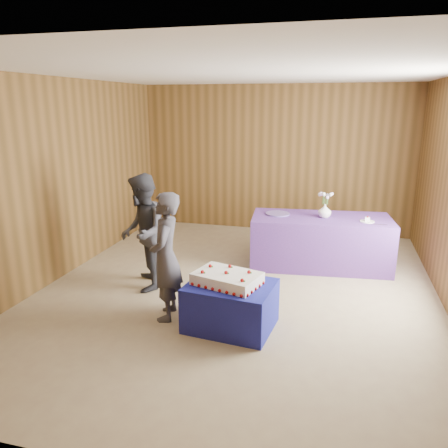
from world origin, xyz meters
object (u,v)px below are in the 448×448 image
(guest_left, at_px, (166,257))
(serving_table, at_px, (320,242))
(vase, at_px, (325,211))
(sheet_cake, at_px, (227,278))
(guest_right, at_px, (143,233))
(cake_table, at_px, (231,306))

(guest_left, bearing_deg, serving_table, 130.84)
(serving_table, distance_m, vase, 0.48)
(sheet_cake, distance_m, guest_right, 1.51)
(cake_table, xyz_separation_m, guest_right, (-1.35, 0.74, 0.51))
(cake_table, relative_size, guest_left, 0.62)
(serving_table, height_order, guest_left, guest_left)
(vase, xyz_separation_m, guest_right, (-2.22, -1.41, -0.09))
(cake_table, bearing_deg, guest_right, 157.69)
(cake_table, bearing_deg, serving_table, 75.30)
(serving_table, xyz_separation_m, sheet_cake, (-0.87, -2.16, 0.19))
(vase, relative_size, guest_right, 0.13)
(cake_table, height_order, sheet_cake, sheet_cake)
(sheet_cake, bearing_deg, cake_table, 19.11)
(cake_table, height_order, guest_left, guest_left)
(serving_table, distance_m, sheet_cake, 2.34)
(cake_table, bearing_deg, sheet_cake, -170.15)
(guest_left, height_order, guest_right, guest_right)
(sheet_cake, distance_m, vase, 2.35)
(guest_right, bearing_deg, vase, 100.63)
(vase, distance_m, guest_left, 2.66)
(cake_table, distance_m, serving_table, 2.32)
(guest_left, bearing_deg, vase, 130.06)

